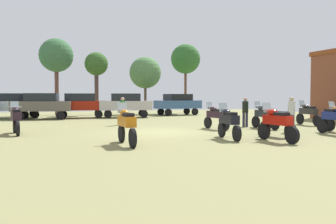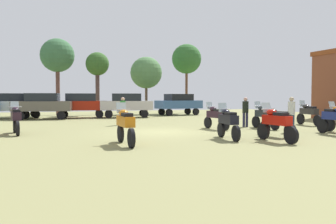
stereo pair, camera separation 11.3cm
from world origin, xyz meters
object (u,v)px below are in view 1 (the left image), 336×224
tree_7 (186,59)px  person_1 (291,111)px  car_1 (126,104)px  person_3 (245,110)px  car_6 (14,104)px  tree_2 (145,73)px  motorcycle_1 (308,113)px  motorcycle_4 (277,120)px  motorcycle_5 (229,121)px  car_2 (178,103)px  motorcycle_2 (265,115)px  car_4 (80,104)px  tree_4 (96,65)px  motorcycle_12 (16,118)px  car_3 (42,104)px  motorcycle_6 (126,124)px  motorcycle_7 (216,116)px  tree_1 (56,56)px  motorcycle_8 (277,123)px  person_2 (123,109)px  motorcycle_3 (335,118)px

tree_7 → person_1: bearing=-98.8°
car_1 → person_3: size_ratio=2.69×
car_6 → tree_2: bearing=-80.4°
motorcycle_1 → person_3: person_3 is taller
motorcycle_4 → person_3: 4.65m
person_1 → motorcycle_5: bearing=-97.9°
motorcycle_1 → motorcycle_5: 9.12m
motorcycle_4 → person_3: (1.31, 4.45, 0.27)m
car_2 → tree_2: size_ratio=0.78×
motorcycle_2 → car_2: 14.51m
motorcycle_2 → car_4: size_ratio=0.50×
person_1 → motorcycle_1: bearing=101.2°
motorcycle_2 → tree_4: tree_4 is taller
motorcycle_12 → person_3: bearing=-10.1°
motorcycle_4 → tree_4: (-4.61, 21.02, 4.05)m
tree_4 → car_3: bearing=-132.6°
motorcycle_5 → person_1: bearing=26.0°
motorcycle_6 → car_2: 20.22m
motorcycle_7 → tree_2: size_ratio=0.37×
car_2 → car_4: same height
car_4 → tree_4: (2.02, 4.58, 3.59)m
car_1 → car_2: (5.50, 1.91, 0.00)m
motorcycle_2 → tree_1: 21.71m
motorcycle_7 → motorcycle_2: bearing=-22.3°
motorcycle_8 → motorcycle_6: bearing=165.6°
person_3 → motorcycle_6: bearing=-116.7°
motorcycle_2 → motorcycle_5: size_ratio=1.05×
person_2 → motorcycle_1: bearing=29.0°
motorcycle_2 → car_3: bearing=131.2°
motorcycle_5 → tree_2: tree_2 is taller
motorcycle_8 → tree_4: bearing=95.5°
motorcycle_5 → person_1: (4.38, 1.47, 0.28)m
car_4 → motorcycle_5: bearing=-158.4°
motorcycle_2 → tree_1: size_ratio=0.31×
tree_7 → car_6: bearing=-165.7°
motorcycle_2 → car_6: size_ratio=0.51×
motorcycle_1 → motorcycle_7: 6.48m
tree_2 → car_4: bearing=-146.2°
car_2 → car_1: bearing=99.7°
tree_7 → motorcycle_6: bearing=-118.1°
car_6 → tree_4: size_ratio=0.74×
motorcycle_3 → car_6: car_6 is taller
motorcycle_7 → person_1: (2.82, -2.49, 0.29)m
motorcycle_12 → car_4: car_4 is taller
motorcycle_1 → car_2: size_ratio=0.50×
motorcycle_4 → motorcycle_1: bearing=32.3°
motorcycle_4 → motorcycle_12: (-10.66, 4.74, 0.02)m
motorcycle_1 → car_2: (-3.07, 13.47, 0.43)m
car_3 → car_6: size_ratio=1.02×
tree_7 → person_2: bearing=-126.4°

